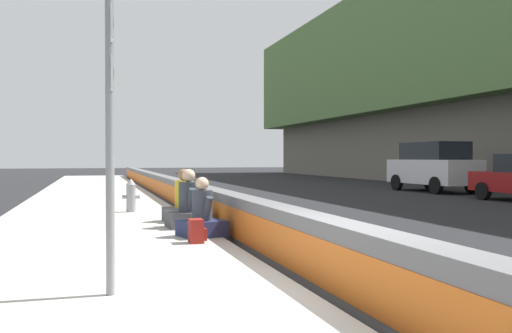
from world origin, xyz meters
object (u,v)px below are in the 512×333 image
at_px(seated_person_foreground, 202,218).
at_px(seated_person_rear, 184,205).
at_px(route_sign_post, 110,94).
at_px(fire_hydrant, 131,195).
at_px(seated_person_middle, 189,209).
at_px(parked_car_fourth, 433,166).
at_px(backpack, 197,231).

xyz_separation_m(seated_person_foreground, seated_person_rear, (2.45, -0.05, 0.03)).
height_order(route_sign_post, seated_person_rear, route_sign_post).
height_order(fire_hydrant, seated_person_foreground, seated_person_foreground).
relative_size(route_sign_post, fire_hydrant, 4.09).
bearing_deg(seated_person_middle, fire_hydrant, 14.34).
bearing_deg(parked_car_fourth, backpack, 133.65).
relative_size(fire_hydrant, seated_person_foreground, 0.82).
bearing_deg(backpack, fire_hydrant, 7.12).
xyz_separation_m(seated_person_middle, backpack, (-2.07, 0.22, -0.18)).
bearing_deg(backpack, parked_car_fourth, -46.35).
xyz_separation_m(route_sign_post, seated_person_foreground, (3.94, -1.73, -1.76)).
bearing_deg(parked_car_fourth, route_sign_post, 137.05).
bearing_deg(fire_hydrant, seated_person_middle, -165.66).
distance_m(route_sign_post, fire_hydrant, 9.08).
relative_size(backpack, parked_car_fourth, 0.08).
distance_m(seated_person_foreground, seated_person_rear, 2.45).
xyz_separation_m(route_sign_post, seated_person_middle, (5.27, -1.70, -1.72)).
height_order(seated_person_foreground, backpack, seated_person_foreground).
distance_m(route_sign_post, seated_person_middle, 5.80).
distance_m(fire_hydrant, seated_person_foreground, 5.05).
bearing_deg(backpack, seated_person_foreground, -17.90).
relative_size(seated_person_middle, seated_person_rear, 1.02).
relative_size(seated_person_foreground, seated_person_rear, 0.92).
relative_size(seated_person_rear, parked_car_fourth, 0.24).
distance_m(route_sign_post, seated_person_rear, 6.85).
height_order(fire_hydrant, parked_car_fourth, parked_car_fourth).
height_order(seated_person_middle, backpack, seated_person_middle).
height_order(route_sign_post, seated_person_middle, route_sign_post).
bearing_deg(seated_person_foreground, fire_hydrant, 10.85).
distance_m(seated_person_middle, seated_person_rear, 1.12).
relative_size(seated_person_middle, parked_car_fourth, 0.25).
bearing_deg(seated_person_rear, route_sign_post, 164.43).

